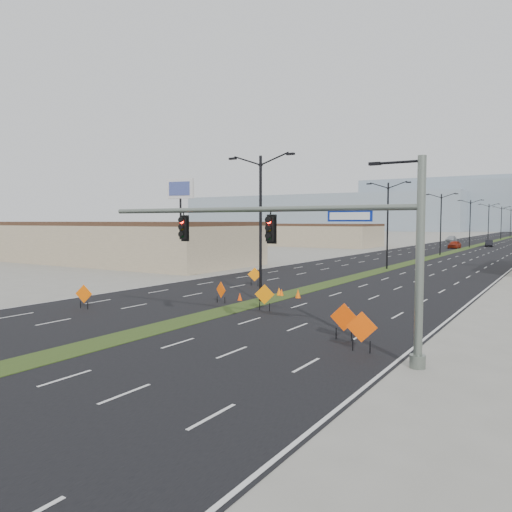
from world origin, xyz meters
The scene contains 29 objects.
ground centered at (0.00, 0.00, 0.00)m, with size 600.00×600.00×0.00m, color gray.
road_surface centered at (0.00, 100.00, 0.00)m, with size 25.00×400.00×0.02m, color black.
median_strip centered at (0.00, 100.00, 0.00)m, with size 2.00×400.00×0.04m, color #304217.
building_sw_near centered at (-35.00, 30.00, 2.50)m, with size 40.00×16.00×5.00m, color tan.
building_sw_far centered at (-32.00, 85.00, 2.25)m, with size 30.00×14.00×4.50m, color tan.
mesa_west centered at (-120.00, 280.00, 11.00)m, with size 180.00×50.00×22.00m, color #8699A7.
mesa_backdrop centered at (-30.00, 320.00, 16.00)m, with size 140.00×50.00×32.00m, color #8699A7.
signal_mast centered at (8.56, 2.00, 4.79)m, with size 16.30×0.60×8.00m.
streetlight_0 centered at (0.00, 12.00, 5.42)m, with size 5.15×0.24×10.02m.
streetlight_1 centered at (0.00, 40.00, 5.42)m, with size 5.15×0.24×10.02m.
streetlight_2 centered at (0.00, 68.00, 5.42)m, with size 5.15×0.24×10.02m.
streetlight_3 centered at (0.00, 96.00, 5.42)m, with size 5.15×0.24×10.02m.
streetlight_4 centered at (0.00, 124.00, 5.42)m, with size 5.15×0.24×10.02m.
streetlight_5 centered at (0.00, 152.00, 5.42)m, with size 5.15×0.24×10.02m.
streetlight_6 centered at (0.00, 180.00, 5.42)m, with size 5.15×0.24×10.02m.
car_left centered at (-2.00, 90.79, 0.79)m, with size 1.87×4.65×1.59m, color maroon.
car_mid centered at (2.94, 102.76, 0.71)m, with size 1.51×4.33×1.43m, color black.
car_far centered at (-9.25, 125.11, 0.79)m, with size 2.21×5.44×1.58m, color #A3A8AD.
construction_sign_0 centered at (-8.03, 3.67, 0.91)m, with size 1.12×0.42×1.56m.
construction_sign_1 centered at (-2.00, 10.13, 0.86)m, with size 1.04×0.44×1.47m.
construction_sign_2 centered at (-4.94, 19.01, 0.93)m, with size 1.12×0.50×1.59m.
construction_sign_3 centered at (2.00, 9.24, 0.97)m, with size 1.18×0.47×1.66m.
construction_sign_4 centered at (10.60, 3.00, 1.04)m, with size 1.29×0.36×1.76m.
construction_sign_5 centered at (9.13, 4.64, 1.03)m, with size 1.31×0.20×1.75m.
cone_0 centered at (-1.53, 11.72, 0.28)m, with size 0.34×0.34×0.56m, color #F64205.
cone_1 centered at (-0.08, 15.09, 0.28)m, with size 0.34×0.34×0.57m, color #FC5905.
cone_2 centered at (1.40, 14.91, 0.33)m, with size 0.40×0.40×0.67m, color #FF5E05.
cone_3 centered at (-0.32, 15.16, 0.32)m, with size 0.39×0.39×0.65m, color orange.
pole_sign_west centered at (-20.50, 27.47, 8.61)m, with size 3.42×0.94×10.48m.
Camera 1 is at (17.93, -17.02, 5.57)m, focal length 35.00 mm.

